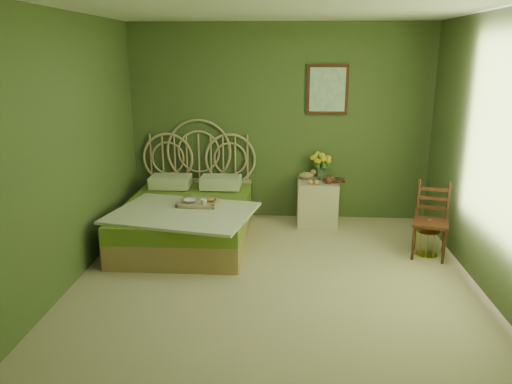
# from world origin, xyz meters

# --- Properties ---
(floor) EXTENTS (4.50, 4.50, 0.00)m
(floor) POSITION_xyz_m (0.00, 0.00, 0.00)
(floor) COLOR tan
(floor) RESTS_ON ground
(ceiling) EXTENTS (4.50, 4.50, 0.00)m
(ceiling) POSITION_xyz_m (0.00, 0.00, 2.60)
(ceiling) COLOR silver
(ceiling) RESTS_ON wall_back
(wall_back) EXTENTS (4.00, 0.00, 4.00)m
(wall_back) POSITION_xyz_m (0.00, 2.25, 1.30)
(wall_back) COLOR #46582E
(wall_back) RESTS_ON floor
(wall_left) EXTENTS (0.00, 4.50, 4.50)m
(wall_left) POSITION_xyz_m (-2.00, 0.00, 1.30)
(wall_left) COLOR #46582E
(wall_left) RESTS_ON floor
(wall_right) EXTENTS (0.00, 4.50, 4.50)m
(wall_right) POSITION_xyz_m (2.00, 0.00, 1.30)
(wall_right) COLOR #46582E
(wall_right) RESTS_ON floor
(wall_art) EXTENTS (0.54, 0.04, 0.64)m
(wall_art) POSITION_xyz_m (0.62, 2.22, 1.75)
(wall_art) COLOR #3C1A10
(wall_art) RESTS_ON wall_back
(bed) EXTENTS (1.71, 2.17, 1.34)m
(bed) POSITION_xyz_m (-1.10, 1.29, 0.30)
(bed) COLOR #A98154
(bed) RESTS_ON floor
(nightstand) EXTENTS (0.52, 0.52, 1.00)m
(nightstand) POSITION_xyz_m (0.52, 1.99, 0.36)
(nightstand) COLOR beige
(nightstand) RESTS_ON floor
(chair) EXTENTS (0.46, 0.46, 0.84)m
(chair) POSITION_xyz_m (1.70, 0.97, 0.46)
(chair) COLOR #3C1A10
(chair) RESTS_ON floor
(birdcage) EXTENTS (0.25, 0.25, 0.38)m
(birdcage) POSITION_xyz_m (1.70, 0.95, 0.19)
(birdcage) COLOR gold
(birdcage) RESTS_ON floor
(book_lower) EXTENTS (0.17, 0.23, 0.02)m
(book_lower) POSITION_xyz_m (0.70, 2.00, 0.59)
(book_lower) COLOR #381E0F
(book_lower) RESTS_ON nightstand
(book_upper) EXTENTS (0.22, 0.25, 0.02)m
(book_upper) POSITION_xyz_m (0.70, 2.00, 0.60)
(book_upper) COLOR #472819
(book_upper) RESTS_ON nightstand
(cereal_bowl) EXTENTS (0.17, 0.17, 0.04)m
(cereal_bowl) POSITION_xyz_m (-1.02, 1.12, 0.54)
(cereal_bowl) COLOR white
(cereal_bowl) RESTS_ON bed
(coffee_cup) EXTENTS (0.08, 0.08, 0.08)m
(coffee_cup) POSITION_xyz_m (-0.84, 1.01, 0.56)
(coffee_cup) COLOR white
(coffee_cup) RESTS_ON bed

